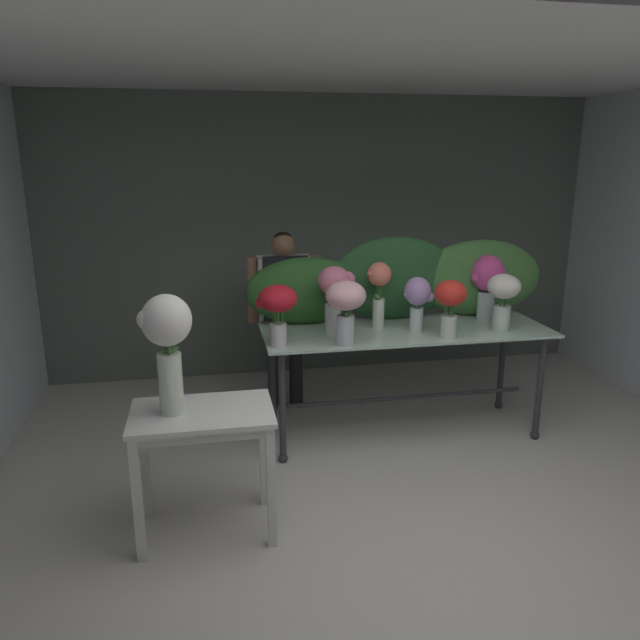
% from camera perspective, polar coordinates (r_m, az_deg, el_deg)
% --- Properties ---
extents(ground_plane, '(7.82, 7.82, 0.00)m').
position_cam_1_polar(ground_plane, '(4.83, 4.25, -11.28)').
color(ground_plane, beige).
extents(wall_back, '(5.54, 0.12, 2.72)m').
position_cam_1_polar(wall_back, '(6.10, 0.17, 7.79)').
color(wall_back, slate).
rests_on(wall_back, ground).
extents(ceiling_slab, '(5.66, 3.67, 0.12)m').
position_cam_1_polar(ceiling_slab, '(4.36, 5.02, 23.44)').
color(ceiling_slab, silver).
rests_on(ceiling_slab, wall_back).
extents(display_table_glass, '(2.19, 0.81, 0.87)m').
position_cam_1_polar(display_table_glass, '(4.73, 7.95, -2.34)').
color(display_table_glass, silver).
rests_on(display_table_glass, ground).
extents(side_table_white, '(0.80, 0.52, 0.76)m').
position_cam_1_polar(side_table_white, '(3.55, -10.97, -9.96)').
color(side_table_white, white).
rests_on(side_table_white, ground).
extents(florist, '(0.62, 0.24, 1.54)m').
position_cam_1_polar(florist, '(5.13, -3.38, 1.70)').
color(florist, '#232328').
rests_on(florist, ground).
extents(foliage_backdrop, '(2.44, 0.29, 0.67)m').
position_cam_1_polar(foliage_backdrop, '(4.90, 7.95, 3.60)').
color(foliage_backdrop, '#2D6028').
rests_on(foliage_backdrop, display_table_glass).
extents(vase_ivory_dahlias, '(0.25, 0.25, 0.44)m').
position_cam_1_polar(vase_ivory_dahlias, '(4.71, 16.88, 2.21)').
color(vase_ivory_dahlias, silver).
rests_on(vase_ivory_dahlias, display_table_glass).
extents(vase_rosy_anemones, '(0.28, 0.24, 0.51)m').
position_cam_1_polar(vase_rosy_anemones, '(4.44, 1.44, 2.62)').
color(vase_rosy_anemones, silver).
rests_on(vase_rosy_anemones, display_table_glass).
extents(vase_coral_roses, '(0.19, 0.18, 0.51)m').
position_cam_1_polar(vase_coral_roses, '(4.61, 5.57, 3.13)').
color(vase_coral_roses, silver).
rests_on(vase_coral_roses, display_table_glass).
extents(vase_crimson_lilies, '(0.29, 0.27, 0.43)m').
position_cam_1_polar(vase_crimson_lilies, '(4.15, -4.00, 1.37)').
color(vase_crimson_lilies, silver).
rests_on(vase_crimson_lilies, display_table_glass).
extents(vase_lilac_tulips, '(0.23, 0.20, 0.41)m').
position_cam_1_polar(vase_lilac_tulips, '(4.57, 9.17, 2.05)').
color(vase_lilac_tulips, silver).
rests_on(vase_lilac_tulips, display_table_glass).
extents(vase_scarlet_peonies, '(0.23, 0.23, 0.43)m').
position_cam_1_polar(vase_scarlet_peonies, '(4.44, 12.15, 1.79)').
color(vase_scarlet_peonies, silver).
rests_on(vase_scarlet_peonies, display_table_glass).
extents(vase_fuchsia_ranunculus, '(0.29, 0.26, 0.53)m').
position_cam_1_polar(vase_fuchsia_ranunculus, '(5.00, 15.51, 3.58)').
color(vase_fuchsia_ranunculus, silver).
rests_on(vase_fuchsia_ranunculus, display_table_glass).
extents(vase_blush_stock, '(0.28, 0.28, 0.46)m').
position_cam_1_polar(vase_blush_stock, '(4.16, 2.41, 1.54)').
color(vase_blush_stock, silver).
rests_on(vase_blush_stock, display_table_glass).
extents(vase_white_roses_tall, '(0.29, 0.27, 0.68)m').
position_cam_1_polar(vase_white_roses_tall, '(3.37, -14.20, -1.77)').
color(vase_white_roses_tall, silver).
rests_on(vase_white_roses_tall, side_table_white).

